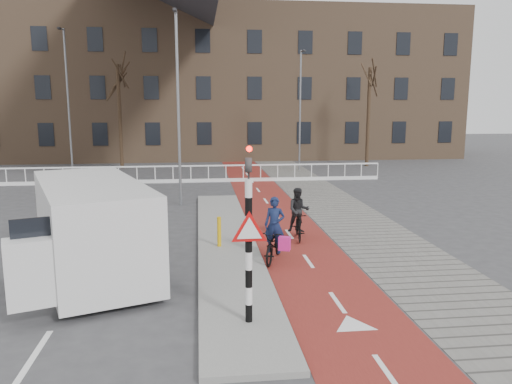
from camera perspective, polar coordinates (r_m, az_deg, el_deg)
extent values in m
plane|color=#38383A|center=(12.23, 1.07, -11.06)|extent=(120.00, 120.00, 0.00)
cube|color=maroon|center=(21.97, 1.48, -1.53)|extent=(2.50, 60.00, 0.01)
cube|color=slate|center=(22.53, 8.56, -1.35)|extent=(3.00, 60.00, 0.01)
cube|color=gray|center=(15.93, -3.36, -5.80)|extent=(1.80, 16.00, 0.12)
cylinder|color=black|center=(9.78, -0.84, -6.85)|extent=(0.14, 0.14, 2.88)
imported|color=black|center=(9.41, -0.87, 3.93)|extent=(0.13, 0.16, 0.80)
cylinder|color=#FF0C05|center=(9.25, -0.78, 4.95)|extent=(0.11, 0.02, 0.11)
cylinder|color=gold|center=(15.24, -4.23, -4.54)|extent=(0.12, 0.12, 0.92)
imported|color=black|center=(14.20, 2.12, -6.06)|extent=(1.20, 1.85, 0.92)
imported|color=#131D40|center=(14.05, 2.13, -3.79)|extent=(0.68, 0.57, 1.60)
cube|color=#D21D7E|center=(13.70, 3.28, -5.90)|extent=(0.36, 0.30, 0.38)
imported|color=black|center=(16.44, 4.85, -3.82)|extent=(0.60, 1.60, 0.94)
imported|color=black|center=(16.33, 4.88, -2.09)|extent=(0.77, 0.63, 1.47)
cube|color=silver|center=(13.48, -18.20, -3.71)|extent=(4.13, 6.17, 2.29)
cube|color=#1C8328|center=(13.78, -22.90, -4.13)|extent=(1.28, 3.45, 0.55)
cube|color=#1C8328|center=(13.31, -13.29, -4.08)|extent=(1.28, 3.45, 0.55)
cube|color=black|center=(11.01, -20.90, -4.75)|extent=(1.95, 0.76, 0.90)
cylinder|color=black|center=(11.78, -21.24, -10.53)|extent=(0.55, 0.85, 0.80)
cylinder|color=black|center=(12.08, -11.89, -9.54)|extent=(0.55, 0.85, 0.80)
cylinder|color=black|center=(15.49, -22.70, -5.74)|extent=(0.55, 0.85, 0.80)
cylinder|color=black|center=(15.72, -15.59, -5.10)|extent=(0.55, 0.85, 0.80)
cube|color=silver|center=(28.73, -13.48, 2.84)|extent=(28.00, 0.08, 0.08)
cube|color=silver|center=(28.84, -13.41, 1.16)|extent=(28.00, 0.10, 0.20)
cube|color=#7F6047|center=(43.37, -8.71, 12.01)|extent=(46.00, 10.00, 12.00)
cylinder|color=black|center=(35.86, -15.30, 8.27)|extent=(0.24, 0.24, 7.06)
cylinder|color=black|center=(36.70, 12.72, 8.31)|extent=(0.26, 0.26, 6.93)
cylinder|color=slate|center=(21.85, -8.86, 9.12)|extent=(0.12, 0.12, 8.21)
cylinder|color=slate|center=(33.17, -20.66, 9.45)|extent=(0.12, 0.12, 8.88)
cylinder|color=slate|center=(33.69, 5.05, 9.17)|extent=(0.12, 0.12, 7.86)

